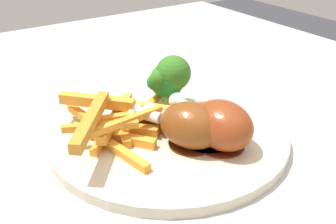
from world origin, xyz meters
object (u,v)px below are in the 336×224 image
at_px(broccoli_floret_middle, 167,80).
at_px(carrot_fries_pile, 118,122).
at_px(chicken_drumstick_near, 220,124).
at_px(dinner_plate, 168,132).
at_px(broccoli_floret_front, 172,75).
at_px(chicken_drumstick_extra, 188,125).
at_px(chicken_drumstick_far, 206,123).
at_px(dining_table, 188,207).

bearing_deg(broccoli_floret_middle, carrot_fries_pile, -70.81).
relative_size(broccoli_floret_middle, chicken_drumstick_near, 0.46).
bearing_deg(dinner_plate, broccoli_floret_middle, 147.47).
bearing_deg(carrot_fries_pile, broccoli_floret_front, 103.73).
relative_size(dinner_plate, broccoli_floret_front, 4.03).
bearing_deg(chicken_drumstick_extra, chicken_drumstick_near, 55.16).
height_order(dinner_plate, chicken_drumstick_extra, chicken_drumstick_extra).
height_order(broccoli_floret_middle, carrot_fries_pile, broccoli_floret_middle).
bearing_deg(chicken_drumstick_extra, broccoli_floret_middle, 159.71).
bearing_deg(chicken_drumstick_far, dining_table, -171.81).
distance_m(dinner_plate, carrot_fries_pile, 0.06).
bearing_deg(carrot_fries_pile, dinner_plate, 70.25).
xyz_separation_m(broccoli_floret_front, chicken_drumstick_extra, (0.08, -0.03, -0.02)).
xyz_separation_m(chicken_drumstick_near, chicken_drumstick_far, (-0.01, -0.01, -0.00)).
height_order(chicken_drumstick_near, chicken_drumstick_far, chicken_drumstick_near).
bearing_deg(dinner_plate, broccoli_floret_front, 140.64).
relative_size(dinner_plate, chicken_drumstick_near, 2.22).
relative_size(dining_table, carrot_fries_pile, 6.67).
height_order(dining_table, chicken_drumstick_far, chicken_drumstick_far).
relative_size(chicken_drumstick_near, chicken_drumstick_extra, 1.06).
bearing_deg(broccoli_floret_front, chicken_drumstick_extra, -23.46).
distance_m(broccoli_floret_front, chicken_drumstick_extra, 0.09).
bearing_deg(dining_table, chicken_drumstick_near, 15.91).
distance_m(carrot_fries_pile, chicken_drumstick_extra, 0.08).
height_order(broccoli_floret_middle, chicken_drumstick_extra, broccoli_floret_middle).
bearing_deg(chicken_drumstick_near, dining_table, -164.09).
distance_m(carrot_fries_pile, chicken_drumstick_near, 0.11).
relative_size(dinner_plate, broccoli_floret_middle, 4.84).
xyz_separation_m(broccoli_floret_front, carrot_fries_pile, (0.02, -0.08, -0.03)).
xyz_separation_m(dining_table, chicken_drumstick_near, (0.04, 0.01, 0.13)).
relative_size(dining_table, dinner_plate, 4.10).
distance_m(dinner_plate, chicken_drumstick_far, 0.05).
relative_size(carrot_fries_pile, chicken_drumstick_far, 1.41).
xyz_separation_m(dinner_plate, broccoli_floret_front, (-0.04, 0.03, 0.05)).
distance_m(broccoli_floret_front, chicken_drumstick_far, 0.09).
distance_m(broccoli_floret_middle, chicken_drumstick_far, 0.09).
bearing_deg(carrot_fries_pile, broccoli_floret_middle, 109.19).
distance_m(dining_table, chicken_drumstick_extra, 0.13).
bearing_deg(chicken_drumstick_near, broccoli_floret_middle, 177.26).
distance_m(dinner_plate, broccoli_floret_front, 0.07).
distance_m(dining_table, broccoli_floret_front, 0.16).
height_order(carrot_fries_pile, chicken_drumstick_extra, chicken_drumstick_extra).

